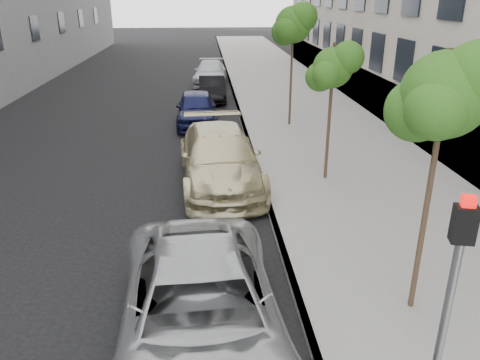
{
  "coord_description": "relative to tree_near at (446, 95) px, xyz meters",
  "views": [
    {
      "loc": [
        -0.51,
        -5.43,
        5.53
      ],
      "look_at": [
        0.26,
        4.6,
        1.5
      ],
      "focal_mm": 35.0,
      "sensor_mm": 36.0,
      "label": 1
    }
  ],
  "objects": [
    {
      "name": "sidewalk",
      "position": [
        1.07,
        22.5,
        -4.0
      ],
      "size": [
        6.4,
        72.0,
        0.14
      ],
      "primitive_type": "cube",
      "color": "gray",
      "rests_on": "ground"
    },
    {
      "name": "tree_mid",
      "position": [
        -0.0,
        6.5,
        -0.53
      ],
      "size": [
        1.55,
        1.35,
        4.17
      ],
      "color": "#38281C",
      "rests_on": "sidewalk"
    },
    {
      "name": "signal_pole",
      "position": [
        -1.03,
        -2.72,
        -1.79
      ],
      "size": [
        0.28,
        0.23,
        3.45
      ],
      "rotation": [
        0.0,
        0.0,
        -0.24
      ],
      "color": "#939699",
      "rests_on": "sidewalk"
    },
    {
      "name": "sedan_black",
      "position": [
        -3.33,
        18.83,
        -3.41
      ],
      "size": [
        1.45,
        4.02,
        1.32
      ],
      "primitive_type": "imported",
      "rotation": [
        0.0,
        0.0,
        0.01
      ],
      "color": "black",
      "rests_on": "ground"
    },
    {
      "name": "sedan_rear",
      "position": [
        -3.33,
        23.89,
        -3.35
      ],
      "size": [
        2.33,
        5.04,
        1.43
      ],
      "primitive_type": "imported",
      "rotation": [
        0.0,
        0.0,
        -0.07
      ],
      "color": "#ACAEB4",
      "rests_on": "ground"
    },
    {
      "name": "minivan",
      "position": [
        -3.89,
        -0.73,
        -3.28
      ],
      "size": [
        2.95,
        5.84,
        1.58
      ],
      "primitive_type": "imported",
      "rotation": [
        0.0,
        0.0,
        0.06
      ],
      "color": "#A2A5A7",
      "rests_on": "ground"
    },
    {
      "name": "tree_far",
      "position": [
        0.0,
        13.0,
        0.26
      ],
      "size": [
        1.81,
        1.61,
        5.09
      ],
      "color": "#38281C",
      "rests_on": "sidewalk"
    },
    {
      "name": "tree_near",
      "position": [
        0.0,
        0.0,
        0.0
      ],
      "size": [
        1.71,
        1.51,
        4.78
      ],
      "color": "#38281C",
      "rests_on": "sidewalk"
    },
    {
      "name": "sedan_blue",
      "position": [
        -4.12,
        13.77,
        -3.33
      ],
      "size": [
        1.78,
        4.34,
        1.47
      ],
      "primitive_type": "imported",
      "rotation": [
        0.0,
        0.0,
        0.01
      ],
      "color": "#111439",
      "rests_on": "ground"
    },
    {
      "name": "curb",
      "position": [
        -2.05,
        22.5,
        -4.0
      ],
      "size": [
        0.15,
        72.0,
        0.14
      ],
      "primitive_type": "cube",
      "color": "#9E9B93",
      "rests_on": "ground"
    },
    {
      "name": "suv",
      "position": [
        -3.33,
        6.62,
        -3.23
      ],
      "size": [
        2.69,
        5.92,
        1.68
      ],
      "primitive_type": "imported",
      "rotation": [
        0.0,
        0.0,
        0.06
      ],
      "color": "beige",
      "rests_on": "ground"
    }
  ]
}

